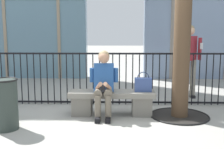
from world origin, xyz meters
The scene contains 7 objects.
ground_plane centered at (0.00, 0.00, 0.00)m, with size 60.00×60.00×0.00m, color #9E9B93.
stone_bench centered at (0.00, 0.00, 0.27)m, with size 1.60×0.44×0.45m.
seated_person_with_phone centered at (-0.15, -0.13, 0.65)m, with size 0.52×0.66×1.21m.
handbag_on_bench centered at (0.58, -0.01, 0.59)m, with size 0.31×0.14×0.37m.
bystander_at_railing centered at (1.79, 1.48, 1.00)m, with size 0.55×0.44×1.71m.
plaza_railing centered at (0.00, 0.76, 0.56)m, with size 7.63×0.04×1.12m.
trash_can centered at (-1.67, -0.85, 0.42)m, with size 0.43×0.43×0.82m.
Camera 1 is at (0.13, -5.03, 1.52)m, focal length 44.08 mm.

